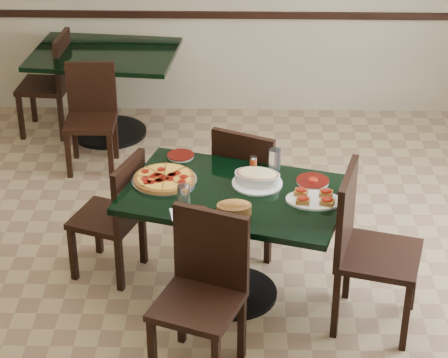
{
  "coord_description": "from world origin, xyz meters",
  "views": [
    {
      "loc": [
        0.14,
        -4.56,
        3.31
      ],
      "look_at": [
        0.03,
        0.0,
        0.79
      ],
      "focal_mm": 70.0,
      "sensor_mm": 36.0,
      "label": 1
    }
  ],
  "objects_px": {
    "back_table": "(106,77)",
    "chair_left": "(117,211)",
    "chair_near": "(204,285)",
    "bruschetta_platter": "(314,198)",
    "back_chair_left": "(53,79)",
    "lasagna_casserole": "(257,177)",
    "main_table": "(234,218)",
    "pepperoni_pizza": "(164,179)",
    "bread_basket": "(234,208)",
    "chair_far": "(249,183)",
    "back_chair_near": "(91,111)",
    "chair_right": "(364,241)"
  },
  "relations": [
    {
      "from": "pepperoni_pizza",
      "to": "lasagna_casserole",
      "type": "relative_size",
      "value": 1.29
    },
    {
      "from": "chair_right",
      "to": "back_chair_near",
      "type": "xyz_separation_m",
      "value": [
        -1.9,
        1.99,
        -0.1
      ]
    },
    {
      "from": "back_table",
      "to": "chair_left",
      "type": "distance_m",
      "value": 2.11
    },
    {
      "from": "bread_basket",
      "to": "bruschetta_platter",
      "type": "height_order",
      "value": "bread_basket"
    },
    {
      "from": "back_chair_near",
      "to": "chair_far",
      "type": "bearing_deg",
      "value": -45.72
    },
    {
      "from": "pepperoni_pizza",
      "to": "bread_basket",
      "type": "relative_size",
      "value": 1.95
    },
    {
      "from": "main_table",
      "to": "back_chair_near",
      "type": "bearing_deg",
      "value": 139.29
    },
    {
      "from": "pepperoni_pizza",
      "to": "back_chair_near",
      "type": "bearing_deg",
      "value": 113.81
    },
    {
      "from": "main_table",
      "to": "back_chair_left",
      "type": "bearing_deg",
      "value": 139.89
    },
    {
      "from": "chair_far",
      "to": "chair_left",
      "type": "height_order",
      "value": "chair_far"
    },
    {
      "from": "chair_right",
      "to": "bruschetta_platter",
      "type": "distance_m",
      "value": 0.38
    },
    {
      "from": "lasagna_casserole",
      "to": "chair_far",
      "type": "bearing_deg",
      "value": 108.36
    },
    {
      "from": "chair_left",
      "to": "back_chair_left",
      "type": "height_order",
      "value": "back_chair_left"
    },
    {
      "from": "chair_near",
      "to": "back_chair_left",
      "type": "xyz_separation_m",
      "value": [
        -1.4,
        2.96,
        -0.03
      ]
    },
    {
      "from": "lasagna_casserole",
      "to": "main_table",
      "type": "bearing_deg",
      "value": -131.3
    },
    {
      "from": "chair_far",
      "to": "main_table",
      "type": "bearing_deg",
      "value": 104.63
    },
    {
      "from": "back_chair_near",
      "to": "bread_basket",
      "type": "height_order",
      "value": "bread_basket"
    },
    {
      "from": "main_table",
      "to": "chair_near",
      "type": "distance_m",
      "value": 0.64
    },
    {
      "from": "main_table",
      "to": "pepperoni_pizza",
      "type": "bearing_deg",
      "value": -179.79
    },
    {
      "from": "chair_near",
      "to": "back_chair_near",
      "type": "height_order",
      "value": "chair_near"
    },
    {
      "from": "bruschetta_platter",
      "to": "pepperoni_pizza",
      "type": "bearing_deg",
      "value": 172.48
    },
    {
      "from": "pepperoni_pizza",
      "to": "chair_near",
      "type": "bearing_deg",
      "value": -70.23
    },
    {
      "from": "chair_far",
      "to": "back_chair_left",
      "type": "relative_size",
      "value": 1.04
    },
    {
      "from": "bruschetta_platter",
      "to": "back_table",
      "type": "bearing_deg",
      "value": 129.73
    },
    {
      "from": "main_table",
      "to": "bruschetta_platter",
      "type": "xyz_separation_m",
      "value": [
        0.46,
        -0.1,
        0.21
      ]
    },
    {
      "from": "chair_near",
      "to": "bread_basket",
      "type": "xyz_separation_m",
      "value": [
        0.16,
        0.37,
        0.27
      ]
    },
    {
      "from": "pepperoni_pizza",
      "to": "chair_far",
      "type": "bearing_deg",
      "value": 38.7
    },
    {
      "from": "back_chair_left",
      "to": "chair_near",
      "type": "bearing_deg",
      "value": 29.95
    },
    {
      "from": "bread_basket",
      "to": "chair_far",
      "type": "bearing_deg",
      "value": 80.74
    },
    {
      "from": "chair_near",
      "to": "bread_basket",
      "type": "relative_size",
      "value": 4.56
    },
    {
      "from": "chair_near",
      "to": "chair_left",
      "type": "bearing_deg",
      "value": 145.69
    },
    {
      "from": "chair_left",
      "to": "back_chair_left",
      "type": "distance_m",
      "value": 2.27
    },
    {
      "from": "back_table",
      "to": "back_chair_near",
      "type": "bearing_deg",
      "value": -88.65
    },
    {
      "from": "lasagna_casserole",
      "to": "bruschetta_platter",
      "type": "height_order",
      "value": "lasagna_casserole"
    },
    {
      "from": "chair_left",
      "to": "bruschetta_platter",
      "type": "relative_size",
      "value": 2.39
    },
    {
      "from": "chair_near",
      "to": "chair_far",
      "type": "bearing_deg",
      "value": 98.63
    },
    {
      "from": "back_chair_left",
      "to": "bruschetta_platter",
      "type": "bearing_deg",
      "value": 44.25
    },
    {
      "from": "pepperoni_pizza",
      "to": "bruschetta_platter",
      "type": "relative_size",
      "value": 1.13
    },
    {
      "from": "bruschetta_platter",
      "to": "chair_right",
      "type": "bearing_deg",
      "value": -16.87
    },
    {
      "from": "back_table",
      "to": "bread_basket",
      "type": "relative_size",
      "value": 6.14
    },
    {
      "from": "back_chair_left",
      "to": "bread_basket",
      "type": "height_order",
      "value": "back_chair_left"
    },
    {
      "from": "lasagna_casserole",
      "to": "bruschetta_platter",
      "type": "xyz_separation_m",
      "value": [
        0.33,
        -0.2,
        -0.02
      ]
    },
    {
      "from": "chair_left",
      "to": "lasagna_casserole",
      "type": "bearing_deg",
      "value": 101.72
    },
    {
      "from": "chair_near",
      "to": "bruschetta_platter",
      "type": "height_order",
      "value": "chair_near"
    },
    {
      "from": "back_table",
      "to": "pepperoni_pizza",
      "type": "distance_m",
      "value": 2.29
    },
    {
      "from": "chair_far",
      "to": "chair_left",
      "type": "bearing_deg",
      "value": 44.81
    },
    {
      "from": "chair_far",
      "to": "lasagna_casserole",
      "type": "bearing_deg",
      "value": 119.89
    },
    {
      "from": "lasagna_casserole",
      "to": "bread_basket",
      "type": "relative_size",
      "value": 1.51
    },
    {
      "from": "main_table",
      "to": "lasagna_casserole",
      "type": "bearing_deg",
      "value": 51.92
    },
    {
      "from": "chair_near",
      "to": "bread_basket",
      "type": "height_order",
      "value": "chair_near"
    }
  ]
}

